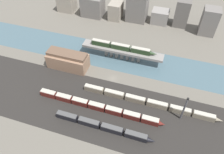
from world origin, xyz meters
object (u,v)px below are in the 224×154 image
object	(u,v)px
train_yard_near	(103,126)
signal_tower	(184,109)
train_yard_far	(148,102)
warehouse_building	(68,60)
train_on_bridge	(123,47)
train_yard_mid	(99,107)

from	to	relation	value
train_yard_near	signal_tower	bearing A→B (deg)	26.34
train_yard_far	warehouse_building	bearing A→B (deg)	165.12
train_on_bridge	train_yard_near	distance (m)	56.29
train_on_bridge	signal_tower	size ratio (longest dim) A/B	2.59
train_yard_near	train_on_bridge	bearing A→B (deg)	96.00
train_yard_far	warehouse_building	size ratio (longest dim) A/B	2.98
train_yard_far	signal_tower	world-z (taller)	signal_tower
train_on_bridge	train_yard_mid	bearing A→B (deg)	-90.61
train_yard_mid	signal_tower	xyz separation A→B (m)	(43.17, 7.57, 6.47)
train_yard_near	train_yard_mid	xyz separation A→B (m)	(-6.30, 10.69, 0.11)
train_on_bridge	signal_tower	xyz separation A→B (m)	(42.70, -37.22, -1.00)
train_on_bridge	signal_tower	distance (m)	56.65
train_on_bridge	train_yard_near	world-z (taller)	train_on_bridge
train_yard_mid	signal_tower	bearing A→B (deg)	9.95
train_yard_mid	signal_tower	world-z (taller)	signal_tower
train_on_bridge	train_yard_far	bearing A→B (deg)	-53.55
signal_tower	train_yard_mid	bearing A→B (deg)	-170.05
warehouse_building	signal_tower	bearing A→B (deg)	-14.22
train_on_bridge	train_yard_far	distance (m)	42.12
train_yard_far	signal_tower	xyz separation A→B (m)	(18.08, -3.90, 6.60)
train_yard_near	train_yard_mid	size ratio (longest dim) A/B	0.74
warehouse_building	train_yard_far	bearing A→B (deg)	-14.88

